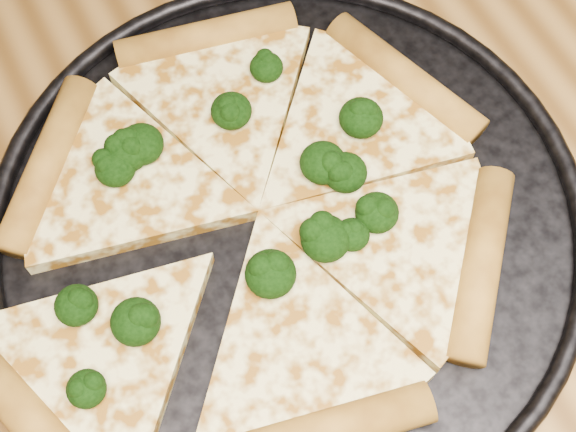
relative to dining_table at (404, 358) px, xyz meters
name	(u,v)px	position (x,y,z in m)	size (l,w,h in m)	color
dining_table	(404,358)	(0.00, 0.00, 0.00)	(1.20, 0.90, 0.75)	olive
pizza_pan	(288,221)	(-0.05, 0.10, 0.10)	(0.41, 0.41, 0.02)	black
pizza	(251,219)	(-0.07, 0.11, 0.11)	(0.39, 0.34, 0.03)	#FFF59C
broccoli_florets	(242,200)	(-0.07, 0.12, 0.12)	(0.26, 0.18, 0.02)	black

